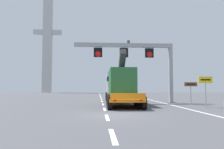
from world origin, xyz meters
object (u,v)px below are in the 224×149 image
bridge_pylon_distant (48,43)px  overhead_lane_gantry (137,55)px  tourist_info_sign_brown (191,88)px  exit_sign_yellow (205,84)px  heavy_haul_truck_orange (119,85)px

bridge_pylon_distant → overhead_lane_gantry: bearing=-66.5°
tourist_info_sign_brown → bridge_pylon_distant: bridge_pylon_distant is taller
overhead_lane_gantry → exit_sign_yellow: bearing=-47.1°
tourist_info_sign_brown → bridge_pylon_distant: (-25.80, 50.59, 14.65)m
overhead_lane_gantry → exit_sign_yellow: overhead_lane_gantry is taller
heavy_haul_truck_orange → exit_sign_yellow: bearing=-39.7°
overhead_lane_gantry → heavy_haul_truck_orange: bearing=168.4°
heavy_haul_truck_orange → tourist_info_sign_brown: (6.92, -3.03, -0.30)m
heavy_haul_truck_orange → exit_sign_yellow: size_ratio=5.22×
tourist_info_sign_brown → bridge_pylon_distant: size_ratio=0.07×
exit_sign_yellow → bridge_pylon_distant: bearing=115.9°
overhead_lane_gantry → heavy_haul_truck_orange: overhead_lane_gantry is taller
tourist_info_sign_brown → heavy_haul_truck_orange: bearing=156.4°
exit_sign_yellow → tourist_info_sign_brown: (-0.11, 2.80, -0.33)m
heavy_haul_truck_orange → exit_sign_yellow: (7.03, -5.84, 0.02)m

